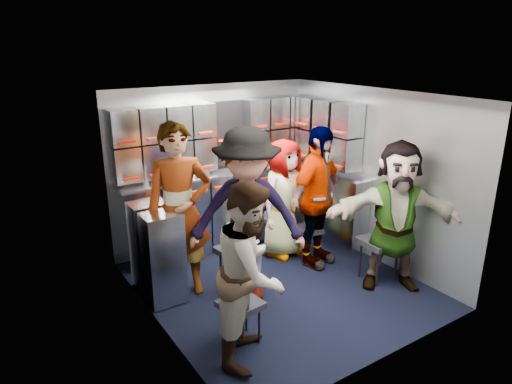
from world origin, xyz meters
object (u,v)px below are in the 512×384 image
jump_seat_mid_right (306,231)px  attendant_arc_c (284,198)px  jump_seat_near_right (380,244)px  jump_seat_center (275,219)px  jump_seat_near_left (240,306)px  attendant_arc_e (396,216)px  attendant_arc_d (317,198)px  jump_seat_mid_left (239,252)px  attendant_arc_a (251,272)px  attendant_arc_b (247,216)px  attendant_standing (179,211)px

jump_seat_mid_right → attendant_arc_c: attendant_arc_c is taller
jump_seat_near_right → jump_seat_center: bearing=112.4°
jump_seat_near_left → attendant_arc_e: attendant_arc_e is taller
attendant_arc_c → attendant_arc_d: bearing=-82.3°
jump_seat_near_left → jump_seat_mid_left: 0.95m
jump_seat_center → jump_seat_near_left: bearing=-134.1°
jump_seat_mid_left → jump_seat_mid_right: jump_seat_mid_left is taller
attendant_arc_e → attendant_arc_a: bearing=-139.4°
jump_seat_near_left → attendant_arc_d: attendant_arc_d is taller
attendant_arc_a → attendant_arc_d: attendant_arc_d is taller
jump_seat_near_left → attendant_arc_d: size_ratio=0.24×
jump_seat_mid_right → attendant_arc_b: bearing=-161.3°
jump_seat_mid_left → attendant_arc_b: bearing=-90.0°
jump_seat_near_left → attendant_arc_d: bearing=28.0°
attendant_arc_e → jump_seat_near_left: bearing=-144.8°
jump_seat_near_left → attendant_standing: (-0.06, 1.11, 0.57)m
jump_seat_near_left → attendant_arc_a: attendant_arc_a is taller
attendant_arc_a → attendant_arc_e: (1.93, 0.15, 0.04)m
jump_seat_near_left → attendant_arc_e: 1.99m
jump_seat_near_left → jump_seat_near_right: (1.93, 0.15, 0.07)m
attendant_arc_d → attendant_standing: bearing=152.5°
jump_seat_near_right → attendant_arc_c: 1.28m
jump_seat_mid_left → jump_seat_center: bearing=33.8°
jump_seat_mid_right → attendant_arc_c: 0.49m
attendant_arc_b → jump_seat_near_right: bearing=14.3°
jump_seat_center → attendant_arc_c: attendant_arc_c is taller
jump_seat_near_left → attendant_arc_c: size_ratio=0.27×
jump_seat_center → jump_seat_mid_right: size_ratio=1.21×
jump_seat_mid_left → attendant_arc_e: (1.46, -0.86, 0.39)m
jump_seat_mid_right → attendant_arc_b: 1.28m
jump_seat_mid_right → attendant_arc_a: size_ratio=0.26×
jump_seat_center → jump_seat_mid_right: (0.17, -0.43, -0.05)m
attendant_arc_d → jump_seat_center: bearing=87.3°
attendant_arc_d → attendant_arc_e: 0.94m
jump_seat_mid_left → jump_seat_near_right: size_ratio=1.01×
jump_seat_mid_right → attendant_arc_a: 2.01m
attendant_arc_c → jump_seat_mid_left: bearing=-168.1°
attendant_arc_a → attendant_arc_d: (1.56, 1.01, 0.06)m
jump_seat_near_left → jump_seat_near_right: 1.94m
jump_seat_mid_left → attendant_arc_d: size_ratio=0.29×
attendant_standing → jump_seat_near_right: bearing=-7.3°
jump_seat_near_left → jump_seat_center: 2.01m
jump_seat_mid_right → attendant_arc_e: 1.20m
jump_seat_near_right → attendant_arc_d: size_ratio=0.29×
jump_seat_center → attendant_standing: attendant_standing is taller
attendant_arc_b → attendant_arc_e: size_ratio=1.11×
jump_seat_near_right → attendant_arc_d: attendant_arc_d is taller
jump_seat_mid_right → attendant_standing: attendant_standing is taller
jump_seat_mid_right → jump_seat_near_left: bearing=-147.1°
jump_seat_mid_right → attendant_arc_c: bearing=123.8°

